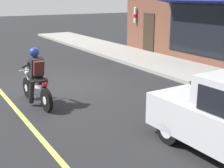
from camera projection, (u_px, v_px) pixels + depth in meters
ground_plane at (57, 86)px, 10.60m from camera, size 80.00×80.00×0.00m
sidewalk_curb at (133, 56)px, 15.62m from camera, size 2.60×22.00×0.14m
storefront_building at (188, 15)px, 14.07m from camera, size 1.25×9.14×4.20m
motorcycle_with_rider at (36, 81)px, 8.63m from camera, size 0.58×2.02×1.62m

